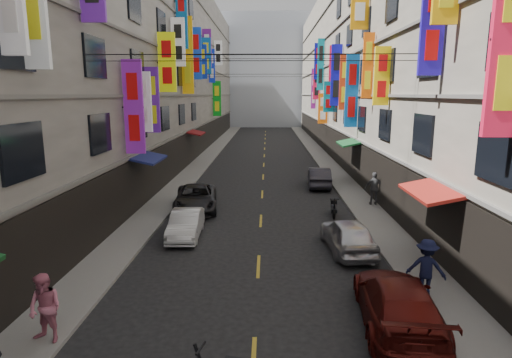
# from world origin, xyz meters

# --- Properties ---
(sidewalk_left) EXTENTS (2.00, 90.00, 0.12)m
(sidewalk_left) POSITION_xyz_m (-6.00, 42.00, 0.06)
(sidewalk_left) COLOR slate
(sidewalk_left) RESTS_ON ground
(sidewalk_right) EXTENTS (2.00, 90.00, 0.12)m
(sidewalk_right) POSITION_xyz_m (6.00, 42.00, 0.06)
(sidewalk_right) COLOR slate
(sidewalk_right) RESTS_ON ground
(building_row_left) EXTENTS (10.14, 90.00, 19.00)m
(building_row_left) POSITION_xyz_m (-11.99, 42.00, 9.49)
(building_row_left) COLOR gray
(building_row_left) RESTS_ON ground
(building_row_right) EXTENTS (10.14, 90.00, 19.00)m
(building_row_right) POSITION_xyz_m (11.99, 42.00, 9.49)
(building_row_right) COLOR #A39988
(building_row_right) RESTS_ON ground
(haze_block) EXTENTS (18.00, 8.00, 22.00)m
(haze_block) POSITION_xyz_m (0.00, 92.00, 11.00)
(haze_block) COLOR #A4ABB7
(haze_block) RESTS_ON ground
(shop_signage) EXTENTS (14.00, 55.00, 11.62)m
(shop_signage) POSITION_xyz_m (-0.27, 35.56, 9.13)
(shop_signage) COLOR #0F30B7
(shop_signage) RESTS_ON ground
(street_awnings) EXTENTS (13.99, 35.20, 0.41)m
(street_awnings) POSITION_xyz_m (-1.26, 26.00, 3.00)
(street_awnings) COLOR #13471D
(street_awnings) RESTS_ON ground
(overhead_cables) EXTENTS (14.00, 38.04, 1.24)m
(overhead_cables) POSITION_xyz_m (0.00, 30.00, 8.80)
(overhead_cables) COLOR black
(overhead_cables) RESTS_ON ground
(lane_markings) EXTENTS (0.12, 80.20, 0.01)m
(lane_markings) POSITION_xyz_m (0.00, 39.00, 0.00)
(lane_markings) COLOR gold
(lane_markings) RESTS_ON ground
(scooter_far_right) EXTENTS (0.53, 1.80, 1.14)m
(scooter_far_right) POSITION_xyz_m (3.94, 25.12, 0.44)
(scooter_far_right) COLOR black
(scooter_far_right) RESTS_ON ground
(car_left_mid) EXTENTS (1.45, 3.82, 1.24)m
(car_left_mid) POSITION_xyz_m (-3.41, 21.31, 0.62)
(car_left_mid) COLOR silver
(car_left_mid) RESTS_ON ground
(car_left_far) EXTENTS (2.88, 5.24, 1.39)m
(car_left_far) POSITION_xyz_m (-3.71, 26.01, 0.69)
(car_left_far) COLOR black
(car_left_far) RESTS_ON ground
(car_right_near) EXTENTS (2.47, 5.16, 1.45)m
(car_right_near) POSITION_xyz_m (4.00, 13.79, 0.73)
(car_right_near) COLOR #52110E
(car_right_near) RESTS_ON ground
(car_right_mid) EXTENTS (2.05, 4.32, 1.43)m
(car_right_mid) POSITION_xyz_m (3.69, 19.69, 0.71)
(car_right_mid) COLOR silver
(car_right_mid) RESTS_ON ground
(car_right_far) EXTENTS (1.72, 4.34, 1.40)m
(car_right_far) POSITION_xyz_m (4.00, 32.42, 0.70)
(car_right_far) COLOR #2A2831
(car_right_far) RESTS_ON ground
(pedestrian_lfar) EXTENTS (1.04, 0.86, 1.85)m
(pedestrian_lfar) POSITION_xyz_m (-5.40, 12.59, 1.05)
(pedestrian_lfar) COLOR #D7718C
(pedestrian_lfar) RESTS_ON sidewalk_left
(pedestrian_rnear) EXTENTS (1.35, 1.03, 1.87)m
(pedestrian_rnear) POSITION_xyz_m (5.40, 15.51, 1.06)
(pedestrian_rnear) COLOR black
(pedestrian_rnear) RESTS_ON sidewalk_right
(pedestrian_rfar) EXTENTS (1.17, 0.72, 1.92)m
(pedestrian_rfar) POSITION_xyz_m (6.58, 27.08, 1.08)
(pedestrian_rfar) COLOR #4F4F51
(pedestrian_rfar) RESTS_ON sidewalk_right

